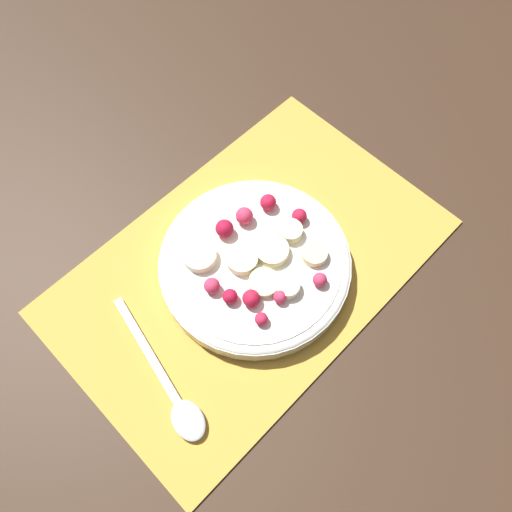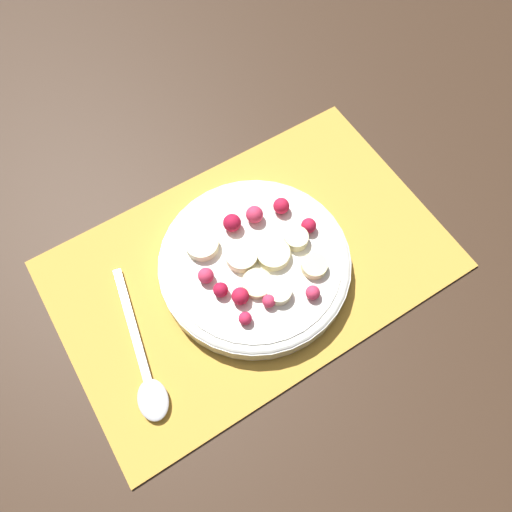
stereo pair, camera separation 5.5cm
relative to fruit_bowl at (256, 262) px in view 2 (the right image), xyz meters
name	(u,v)px [view 2 (the right image)]	position (x,y,z in m)	size (l,w,h in m)	color
ground_plane	(251,265)	(0.00, 0.01, -0.02)	(3.00, 3.00, 0.00)	#382619
placemat	(251,264)	(0.00, 0.01, -0.02)	(0.45, 0.29, 0.01)	gold
fruit_bowl	(256,262)	(0.00, 0.00, 0.00)	(0.22, 0.22, 0.04)	silver
spoon	(146,375)	(-0.16, -0.05, -0.01)	(0.06, 0.18, 0.01)	silver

